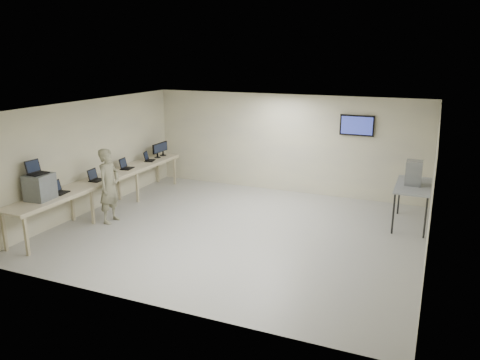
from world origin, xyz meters
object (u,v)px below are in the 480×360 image
at_px(workbench, 106,180).
at_px(side_table, 413,188).
at_px(equipment_box, 40,187).
at_px(soldier, 109,186).

xyz_separation_m(workbench, side_table, (7.19, 1.94, 0.09)).
bearing_deg(equipment_box, side_table, 23.57).
distance_m(equipment_box, side_table, 8.28).
xyz_separation_m(equipment_box, side_table, (7.25, 3.98, -0.26)).
bearing_deg(side_table, equipment_box, -151.21).
distance_m(equipment_box, soldier, 1.60).
height_order(equipment_box, side_table, equipment_box).
distance_m(workbench, side_table, 7.44).
height_order(workbench, side_table, side_table).
bearing_deg(workbench, soldier, -46.02).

